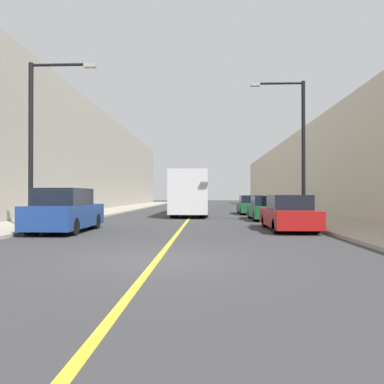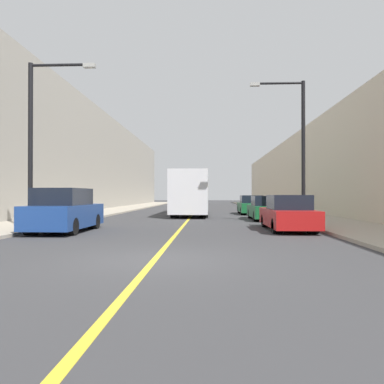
{
  "view_description": "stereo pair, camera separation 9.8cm",
  "coord_description": "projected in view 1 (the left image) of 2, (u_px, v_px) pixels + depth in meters",
  "views": [
    {
      "loc": [
        1.21,
        -8.91,
        1.56
      ],
      "look_at": [
        0.28,
        13.51,
        1.73
      ],
      "focal_mm": 35.0,
      "sensor_mm": 36.0,
      "label": 1
    },
    {
      "loc": [
        1.31,
        -8.91,
        1.56
      ],
      "look_at": [
        0.28,
        13.51,
        1.73
      ],
      "focal_mm": 35.0,
      "sensor_mm": 36.0,
      "label": 2
    }
  ],
  "objects": [
    {
      "name": "road_center_line",
      "position": [
        196.0,
        210.0,
        38.92
      ],
      "size": [
        0.16,
        72.0,
        0.01
      ],
      "primitive_type": "cube",
      "color": "gold",
      "rests_on": "ground"
    },
    {
      "name": "building_row_left",
      "position": [
        85.0,
        160.0,
        39.45
      ],
      "size": [
        4.0,
        72.0,
        10.4
      ],
      "primitive_type": "cube",
      "color": "gray",
      "rests_on": "ground"
    },
    {
      "name": "car_right_far",
      "position": [
        250.0,
        206.0,
        30.26
      ],
      "size": [
        1.89,
        4.55,
        1.52
      ],
      "color": "#145128",
      "rests_on": "ground"
    },
    {
      "name": "sidewalk_right",
      "position": [
        272.0,
        209.0,
        38.59
      ],
      "size": [
        3.8,
        72.0,
        0.13
      ],
      "primitive_type": "cube",
      "color": "#A89E8C",
      "rests_on": "ground"
    },
    {
      "name": "street_lamp_right",
      "position": [
        298.0,
        141.0,
        19.68
      ],
      "size": [
        2.88,
        0.24,
        7.43
      ],
      "color": "black",
      "rests_on": "sidewalk_right"
    },
    {
      "name": "car_right_mid",
      "position": [
        266.0,
        209.0,
        23.26
      ],
      "size": [
        1.87,
        4.76,
        1.5
      ],
      "color": "#145128",
      "rests_on": "ground"
    },
    {
      "name": "ground_plane",
      "position": [
        157.0,
        260.0,
        8.95
      ],
      "size": [
        200.0,
        200.0,
        0.0
      ],
      "primitive_type": "plane",
      "color": "#38383A"
    },
    {
      "name": "parked_suv_left",
      "position": [
        65.0,
        212.0,
        15.72
      ],
      "size": [
        1.98,
        4.6,
        1.83
      ],
      "color": "navy",
      "rests_on": "ground"
    },
    {
      "name": "bus",
      "position": [
        191.0,
        193.0,
        28.99
      ],
      "size": [
        2.57,
        10.71,
        3.23
      ],
      "color": "silver",
      "rests_on": "ground"
    },
    {
      "name": "building_row_right",
      "position": [
        310.0,
        173.0,
        38.46
      ],
      "size": [
        4.0,
        72.0,
        7.62
      ],
      "primitive_type": "cube",
      "color": "beige",
      "rests_on": "ground"
    },
    {
      "name": "sidewalk_left",
      "position": [
        121.0,
        209.0,
        39.25
      ],
      "size": [
        3.8,
        72.0,
        0.13
      ],
      "primitive_type": "cube",
      "color": "#A89E8C",
      "rests_on": "ground"
    },
    {
      "name": "car_right_near",
      "position": [
        288.0,
        214.0,
        16.45
      ],
      "size": [
        1.82,
        4.77,
        1.55
      ],
      "color": "maroon",
      "rests_on": "ground"
    },
    {
      "name": "street_lamp_left",
      "position": [
        37.0,
        132.0,
        15.78
      ],
      "size": [
        2.88,
        0.24,
        7.02
      ],
      "color": "black",
      "rests_on": "sidewalk_left"
    }
  ]
}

